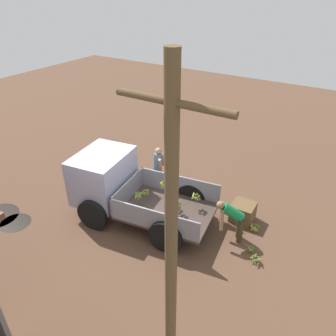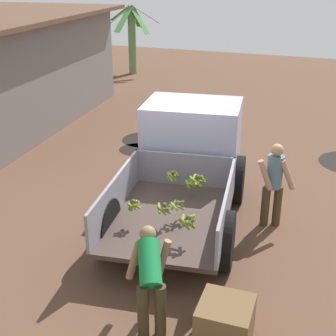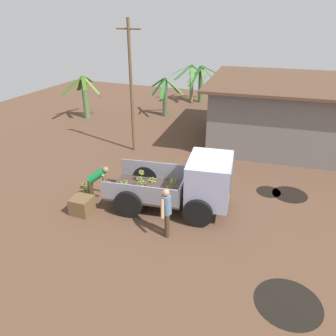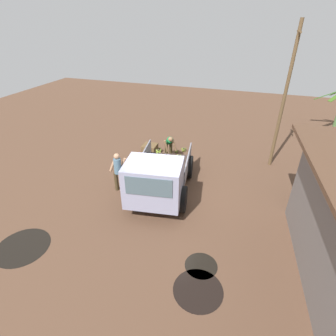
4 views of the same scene
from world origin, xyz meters
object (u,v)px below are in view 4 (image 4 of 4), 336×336
person_foreground_visitor (118,170)px  person_worker_loading (169,144)px  cargo_truck (157,180)px  utility_pole (284,98)px  banana_bunch_on_ground_1 (176,151)px  wooden_crate_0 (150,150)px  banana_bunch_on_ground_2 (184,149)px  banana_bunch_on_ground_0 (159,150)px

person_foreground_visitor → person_worker_loading: size_ratio=1.25×
cargo_truck → person_foreground_visitor: size_ratio=2.74×
utility_pole → banana_bunch_on_ground_1: (0.21, -4.56, -3.05)m
wooden_crate_0 → banana_bunch_on_ground_2: bearing=122.1°
cargo_truck → banana_bunch_on_ground_2: cargo_truck is taller
person_worker_loading → banana_bunch_on_ground_0: size_ratio=4.34×
banana_bunch_on_ground_0 → wooden_crate_0: wooden_crate_0 is taller
person_foreground_visitor → banana_bunch_on_ground_2: (-4.09, 1.57, -0.77)m
cargo_truck → banana_bunch_on_ground_0: (-4.03, -1.39, -0.91)m
banana_bunch_on_ground_0 → banana_bunch_on_ground_1: 0.90m
banana_bunch_on_ground_2 → cargo_truck: bearing=2.4°
banana_bunch_on_ground_1 → wooden_crate_0: (0.71, -1.17, 0.20)m
utility_pole → wooden_crate_0: 6.46m
banana_bunch_on_ground_0 → banana_bunch_on_ground_2: 1.28m
person_foreground_visitor → person_worker_loading: person_foreground_visitor is taller
cargo_truck → banana_bunch_on_ground_0: size_ratio=14.89×
banana_bunch_on_ground_1 → person_worker_loading: bearing=-13.0°
cargo_truck → utility_pole: 6.37m
person_foreground_visitor → banana_bunch_on_ground_0: (-3.65, 0.36, -0.77)m
banana_bunch_on_ground_1 → banana_bunch_on_ground_2: banana_bunch_on_ground_2 is taller
person_worker_loading → utility_pole: bearing=74.3°
utility_pole → person_foreground_visitor: 7.43m
person_worker_loading → wooden_crate_0: bearing=-114.7°
cargo_truck → banana_bunch_on_ground_0: cargo_truck is taller
banana_bunch_on_ground_0 → cargo_truck: bearing=19.0°
cargo_truck → utility_pole: size_ratio=0.73×
person_foreground_visitor → cargo_truck: bearing=-124.6°
cargo_truck → banana_bunch_on_ground_1: 4.38m
banana_bunch_on_ground_1 → banana_bunch_on_ground_2: (-0.23, 0.33, 0.04)m
person_foreground_visitor → wooden_crate_0: (-3.15, 0.07, -0.61)m
person_worker_loading → banana_bunch_on_ground_1: bearing=140.6°
person_worker_loading → wooden_crate_0: 1.12m
cargo_truck → wooden_crate_0: bearing=-162.8°
wooden_crate_0 → cargo_truck: bearing=25.5°
utility_pole → banana_bunch_on_ground_2: 5.19m
utility_pole → person_foreground_visitor: bearing=-54.9°
utility_pole → person_worker_loading: utility_pole is taller
person_foreground_visitor → banana_bunch_on_ground_1: 4.13m
cargo_truck → banana_bunch_on_ground_1: cargo_truck is taller
cargo_truck → banana_bunch_on_ground_2: (-4.47, -0.18, -0.91)m
wooden_crate_0 → banana_bunch_on_ground_1: bearing=121.4°
cargo_truck → person_worker_loading: bearing=-177.6°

